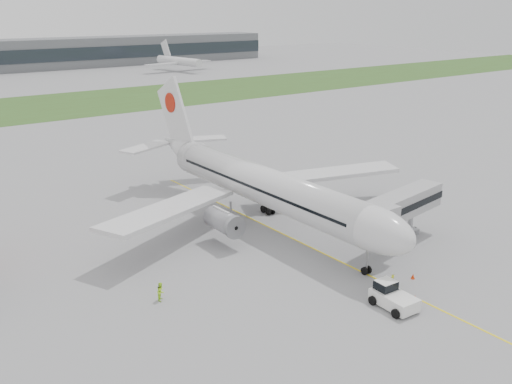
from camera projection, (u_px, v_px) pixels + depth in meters
ground at (281, 233)px, 74.71m from camera, size 600.00×600.00×0.00m
apron_markings at (306, 245)px, 70.89m from camera, size 70.00×70.00×0.04m
grass_strip at (23, 109)px, 166.35m from camera, size 600.00×50.00×0.02m
airliner at (259, 183)px, 76.68m from camera, size 48.13×53.95×17.88m
pushback_tug at (392, 296)px, 56.19m from camera, size 3.33×4.75×2.36m
jet_bridge at (401, 206)px, 69.72m from camera, size 14.54×6.12×6.76m
safety_cone_left at (415, 298)px, 57.47m from camera, size 0.44×0.44×0.61m
safety_cone_right at (413, 276)px, 62.05m from camera, size 0.44×0.44×0.61m
ground_crew_near at (392, 282)px, 59.42m from camera, size 0.77×0.71×1.76m
ground_crew_far at (161, 291)px, 57.37m from camera, size 1.17×1.19×1.93m
distant_aircraft_right at (179, 71)px, 263.49m from camera, size 37.90×34.34×13.22m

